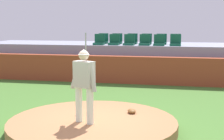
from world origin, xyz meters
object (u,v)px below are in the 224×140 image
(fielding_glove, at_px, (132,111))
(stadium_chair_2, at_px, (129,42))
(stadium_chair_9, at_px, (147,41))
(stadium_chair_6, at_px, (103,40))
(stadium_chair_7, at_px, (117,41))
(stadium_chair_10, at_px, (161,41))
(stadium_chair_1, at_px, (114,42))
(pitcher, at_px, (84,80))
(stadium_chair_11, at_px, (175,41))
(stadium_chair_3, at_px, (145,42))
(stadium_chair_4, at_px, (159,42))
(baseball, at_px, (77,115))
(stadium_chair_5, at_px, (176,42))
(stadium_chair_8, at_px, (132,41))
(stadium_chair_0, at_px, (99,41))

(fielding_glove, height_order, stadium_chair_2, stadium_chair_2)
(stadium_chair_9, bearing_deg, fielding_glove, 93.43)
(stadium_chair_6, bearing_deg, stadium_chair_9, -179.22)
(stadium_chair_2, xyz_separation_m, stadium_chair_6, (-1.44, 0.90, 0.00))
(stadium_chair_7, distance_m, stadium_chair_10, 2.15)
(fielding_glove, distance_m, stadium_chair_10, 7.92)
(fielding_glove, distance_m, stadium_chair_1, 7.29)
(fielding_glove, bearing_deg, pitcher, -67.07)
(stadium_chair_11, bearing_deg, stadium_chair_1, 17.90)
(stadium_chair_3, xyz_separation_m, stadium_chair_11, (1.35, 0.90, 0.00))
(stadium_chair_10, bearing_deg, stadium_chair_1, 22.91)
(stadium_chair_1, height_order, stadium_chair_7, same)
(fielding_glove, bearing_deg, stadium_chair_1, 170.19)
(stadium_chair_4, relative_size, stadium_chair_6, 1.00)
(stadium_chair_4, height_order, stadium_chair_7, same)
(baseball, height_order, stadium_chair_11, stadium_chair_11)
(pitcher, relative_size, stadium_chair_5, 3.47)
(pitcher, xyz_separation_m, fielding_glove, (0.96, 1.06, -0.95))
(stadium_chair_1, height_order, stadium_chair_5, same)
(fielding_glove, relative_size, stadium_chair_10, 0.60)
(stadium_chair_3, bearing_deg, baseball, 83.47)
(stadium_chair_3, xyz_separation_m, stadium_chair_10, (0.70, 0.90, 0.00))
(stadium_chair_2, height_order, stadium_chair_5, same)
(pitcher, xyz_separation_m, stadium_chair_4, (1.15, 7.95, 0.43))
(baseball, height_order, stadium_chair_4, stadium_chair_4)
(stadium_chair_4, distance_m, stadium_chair_7, 2.27)
(stadium_chair_1, relative_size, stadium_chair_6, 1.00)
(pitcher, bearing_deg, stadium_chair_2, 116.16)
(stadium_chair_10, bearing_deg, stadium_chair_8, -0.89)
(stadium_chair_2, bearing_deg, stadium_chair_3, 179.64)
(pitcher, distance_m, stadium_chair_10, 8.95)
(stadium_chair_1, bearing_deg, stadium_chair_10, -157.09)
(pitcher, distance_m, stadium_chair_9, 8.91)
(stadium_chair_5, distance_m, stadium_chair_8, 2.27)
(stadium_chair_6, distance_m, stadium_chair_9, 2.14)
(pitcher, distance_m, stadium_chair_4, 8.05)
(stadium_chair_6, distance_m, stadium_chair_10, 2.85)
(fielding_glove, bearing_deg, baseball, -92.16)
(baseball, distance_m, stadium_chair_9, 8.54)
(stadium_chair_9, bearing_deg, stadium_chair_6, 0.78)
(stadium_chair_1, bearing_deg, fielding_glove, 105.12)
(baseball, distance_m, stadium_chair_7, 8.46)
(stadium_chair_7, relative_size, stadium_chair_11, 1.00)
(stadium_chair_4, bearing_deg, stadium_chair_9, -54.71)
(stadium_chair_0, relative_size, stadium_chair_9, 1.00)
(baseball, relative_size, stadium_chair_4, 0.15)
(stadium_chair_9, height_order, stadium_chair_11, same)
(stadium_chair_2, distance_m, stadium_chair_10, 1.67)
(stadium_chair_7, bearing_deg, baseball, 94.09)
(pitcher, distance_m, stadium_chair_0, 8.11)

